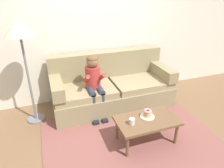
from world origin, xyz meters
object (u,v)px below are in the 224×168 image
donut (147,115)px  toy_controller (146,121)px  person_child (94,81)px  mug (132,121)px  floor_lamp (20,35)px  couch (112,88)px  coffee_table (147,122)px

donut → toy_controller: bearing=60.5°
person_child → mug: person_child is taller
donut → mug: 0.30m
donut → floor_lamp: (-1.59, 1.09, 1.07)m
couch → floor_lamp: size_ratio=1.30×
mug → toy_controller: mug is taller
person_child → toy_controller: (0.75, -0.57, -0.65)m
donut → toy_controller: donut is taller
couch → coffee_table: size_ratio=2.51×
mug → floor_lamp: bearing=138.2°
couch → donut: bearing=-82.4°
couch → person_child: size_ratio=2.05×
couch → coffee_table: couch is taller
couch → toy_controller: 0.92m
donut → mug: size_ratio=1.33×
mug → floor_lamp: (-1.30, 1.17, 1.06)m
donut → floor_lamp: 2.21m
coffee_table → donut: 0.10m
coffee_table → person_child: person_child is taller
toy_controller → coffee_table: bearing=-136.9°
coffee_table → toy_controller: 0.57m
toy_controller → couch: bearing=96.7°
donut → coffee_table: bearing=-119.4°
coffee_table → mug: (-0.26, -0.03, 0.09)m
coffee_table → person_child: (-0.52, 0.98, 0.32)m
floor_lamp → couch: bearing=2.1°
coffee_table → toy_controller: size_ratio=3.98×
toy_controller → person_child: bearing=125.3°
couch → toy_controller: size_ratio=10.00×
couch → donut: (0.15, -1.14, 0.07)m
toy_controller → floor_lamp: floor_lamp is taller
mug → floor_lamp: 2.05m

